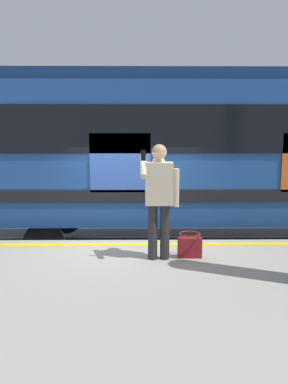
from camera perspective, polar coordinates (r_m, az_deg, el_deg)
name	(u,v)px	position (r m, az deg, el deg)	size (l,w,h in m)	color
ground_plane	(132,289)	(7.27, -1.74, -13.84)	(24.43, 24.43, 0.00)	#3D3D3F
platform	(128,336)	(4.84, -2.36, -20.19)	(13.51, 4.95, 0.90)	#9E998E
safety_line	(131,245)	(6.68, -1.83, -7.62)	(13.24, 0.16, 0.01)	yellow
track_rail_near	(133,259)	(8.57, -1.56, -9.68)	(17.57, 0.08, 0.16)	slate
track_rail_far	(134,241)	(9.94, -1.43, -7.06)	(17.57, 0.08, 0.16)	slate
train_carriage	(204,147)	(8.97, 8.68, 6.49)	(10.35, 2.96, 3.83)	#1E478C
passenger	(159,192)	(5.75, 2.21, -0.05)	(0.57, 0.55, 1.71)	#262628
handbag	(190,246)	(6.03, 6.64, -7.77)	(0.36, 0.32, 0.37)	maroon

